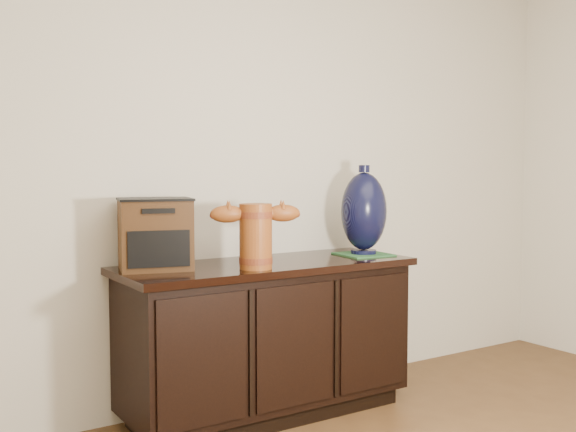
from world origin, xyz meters
TOP-DOWN VIEW (x-y plane):
  - sideboard at (0.00, 2.23)m, footprint 1.46×0.56m
  - terracotta_vessel at (-0.15, 2.07)m, footprint 0.42×0.20m
  - tv_radio at (-0.54, 2.30)m, footprint 0.38×0.33m
  - green_mat at (0.58, 2.19)m, footprint 0.27×0.27m
  - lamp_base at (0.58, 2.19)m, footprint 0.26×0.26m
  - spray_can at (0.07, 2.38)m, footprint 0.07×0.07m

SIDE VIEW (x-z plane):
  - sideboard at x=0.00m, z-range 0.01..0.76m
  - green_mat at x=0.58m, z-range 0.76..0.76m
  - spray_can at x=0.07m, z-range 0.75..0.95m
  - tv_radio at x=-0.54m, z-range 0.75..1.08m
  - terracotta_vessel at x=-0.15m, z-range 0.77..1.07m
  - lamp_base at x=0.58m, z-range 0.75..1.22m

